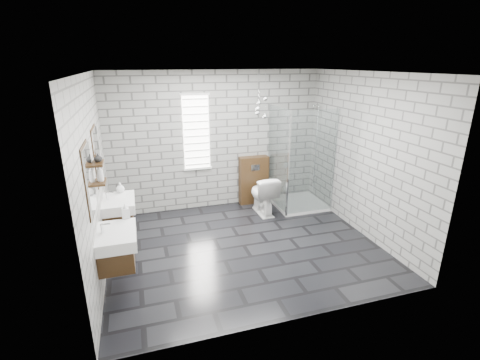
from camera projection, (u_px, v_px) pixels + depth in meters
name	position (u px, v px, depth m)	size (l,w,h in m)	color
floor	(244.00, 246.00, 5.66)	(4.20, 3.60, 0.02)	black
ceiling	(245.00, 72.00, 4.78)	(4.20, 3.60, 0.02)	white
wall_back	(216.00, 141.00, 6.85)	(4.20, 0.02, 2.70)	gray
wall_front	(298.00, 214.00, 3.58)	(4.20, 0.02, 2.70)	gray
wall_left	(94.00, 179.00, 4.63)	(0.02, 3.60, 2.70)	gray
wall_right	(364.00, 156.00, 5.80)	(0.02, 3.60, 2.70)	gray
vanity_left	(113.00, 238.00, 4.32)	(0.47, 0.70, 1.57)	#3E2813
vanity_right	(116.00, 205.00, 5.33)	(0.47, 0.70, 1.57)	#3E2813
shelf_lower	(100.00, 182.00, 4.62)	(0.14, 0.30, 0.03)	#3E2813
shelf_upper	(98.00, 163.00, 4.54)	(0.14, 0.30, 0.03)	#3E2813
window	(196.00, 133.00, 6.65)	(0.56, 0.05, 1.48)	white
cistern_panel	(254.00, 180.00, 7.24)	(0.60, 0.20, 1.00)	#3E2813
flush_plate	(255.00, 168.00, 7.05)	(0.18, 0.01, 0.12)	silver
shower_enclosure	(297.00, 184.00, 6.98)	(1.00, 1.00, 2.03)	white
pendant_cluster	(261.00, 107.00, 6.44)	(0.28, 0.26, 0.87)	silver
toilet	(263.00, 194.00, 6.77)	(0.43, 0.75, 0.77)	white
soap_bottle_a	(125.00, 211.00, 4.63)	(0.10, 0.10, 0.21)	#B2B2B2
soap_bottle_b	(120.00, 188.00, 5.55)	(0.13, 0.13, 0.16)	#B2B2B2
soap_bottle_c	(100.00, 173.00, 4.57)	(0.09, 0.09, 0.23)	#B2B2B2
vase	(98.00, 158.00, 4.53)	(0.11, 0.11, 0.11)	#B2B2B2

